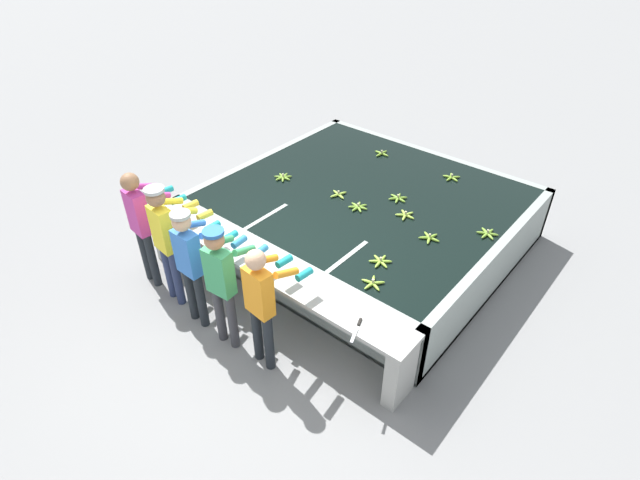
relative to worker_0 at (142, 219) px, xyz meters
The scene contains 20 objects.
ground_plane 1.96m from the worker_0, ahead, with size 80.00×80.00×0.00m, color gray.
wash_tank 3.15m from the worker_0, 57.48° to the left, with size 4.14×3.76×0.83m.
work_ledge 1.79m from the worker_0, 16.97° to the left, with size 4.14×0.45×0.83m.
worker_0 is the anchor object (origin of this frame).
worker_1 0.55m from the worker_0, ahead, with size 0.45×0.74×1.68m.
worker_2 1.10m from the worker_0, ahead, with size 0.41×0.72×1.61m.
worker_3 1.65m from the worker_0, ahead, with size 0.45×0.73×1.63m.
worker_4 2.20m from the worker_0, ahead, with size 0.44×0.72×1.60m.
banana_bunch_floating_0 2.70m from the worker_0, 59.21° to the left, with size 0.28×0.28×0.08m.
banana_bunch_floating_1 4.51m from the worker_0, 58.01° to the left, with size 0.28×0.27×0.08m.
banana_bunch_floating_2 3.98m from the worker_0, 73.85° to the left, with size 0.28×0.28×0.08m.
banana_bunch_floating_3 2.22m from the worker_0, 79.23° to the left, with size 0.28×0.28×0.08m.
banana_bunch_floating_4 4.43m from the worker_0, 38.77° to the left, with size 0.27×0.28×0.08m.
banana_bunch_floating_5 3.07m from the worker_0, 19.66° to the left, with size 0.28×0.27×0.08m.
banana_bunch_floating_6 3.07m from the worker_0, 27.45° to the left, with size 0.27×0.28×0.08m.
banana_bunch_floating_7 3.48m from the worker_0, 53.00° to the left, with size 0.28×0.28×0.08m.
banana_bunch_floating_8 3.67m from the worker_0, 37.10° to the left, with size 0.27×0.28×0.08m.
banana_bunch_floating_9 2.87m from the worker_0, 51.07° to the left, with size 0.28×0.27×0.08m.
banana_bunch_floating_10 3.45m from the worker_0, 45.68° to the left, with size 0.27×0.28×0.08m.
knife_0 3.18m from the worker_0, ahead, with size 0.15×0.34×0.02m.
Camera 1 is at (3.50, -2.89, 4.52)m, focal length 28.00 mm.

